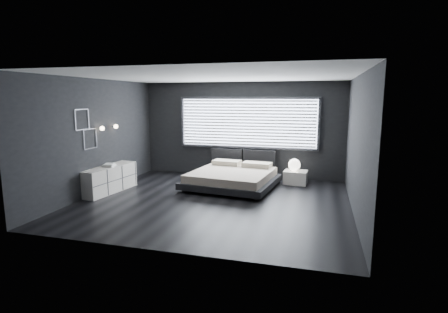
# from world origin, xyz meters

# --- Properties ---
(room) EXTENTS (6.04, 6.00, 2.80)m
(room) POSITION_xyz_m (0.00, 0.00, 1.40)
(room) COLOR black
(room) RESTS_ON ground
(window) EXTENTS (4.14, 0.09, 1.52)m
(window) POSITION_xyz_m (0.20, 2.70, 1.61)
(window) COLOR white
(window) RESTS_ON ground
(headboard) EXTENTS (1.96, 0.16, 0.52)m
(headboard) POSITION_xyz_m (0.08, 2.64, 0.57)
(headboard) COLOR black
(headboard) RESTS_ON ground
(sconce_near) EXTENTS (0.18, 0.11, 0.11)m
(sconce_near) POSITION_xyz_m (-2.88, 0.05, 1.60)
(sconce_near) COLOR silver
(sconce_near) RESTS_ON ground
(sconce_far) EXTENTS (0.18, 0.11, 0.11)m
(sconce_far) POSITION_xyz_m (-2.88, 0.65, 1.60)
(sconce_far) COLOR silver
(sconce_far) RESTS_ON ground
(wall_art_upper) EXTENTS (0.01, 0.48, 0.48)m
(wall_art_upper) POSITION_xyz_m (-2.98, -0.55, 1.85)
(wall_art_upper) COLOR #47474C
(wall_art_upper) RESTS_ON ground
(wall_art_lower) EXTENTS (0.01, 0.48, 0.48)m
(wall_art_lower) POSITION_xyz_m (-2.98, -0.30, 1.38)
(wall_art_lower) COLOR #47474C
(wall_art_lower) RESTS_ON ground
(bed) EXTENTS (2.43, 2.34, 0.57)m
(bed) POSITION_xyz_m (0.09, 1.35, 0.26)
(bed) COLOR black
(bed) RESTS_ON ground
(nightstand) EXTENTS (0.65, 0.56, 0.36)m
(nightstand) POSITION_xyz_m (1.68, 2.17, 0.18)
(nightstand) COLOR white
(nightstand) RESTS_ON ground
(orb_lamp) EXTENTS (0.33, 0.33, 0.33)m
(orb_lamp) POSITION_xyz_m (1.63, 2.20, 0.53)
(orb_lamp) COLOR white
(orb_lamp) RESTS_ON nightstand
(dresser) EXTENTS (0.66, 1.68, 0.65)m
(dresser) POSITION_xyz_m (-2.78, 0.08, 0.33)
(dresser) COLOR white
(dresser) RESTS_ON ground
(book_stack) EXTENTS (0.32, 0.38, 0.07)m
(book_stack) POSITION_xyz_m (-2.75, 0.07, 0.69)
(book_stack) COLOR silver
(book_stack) RESTS_ON dresser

